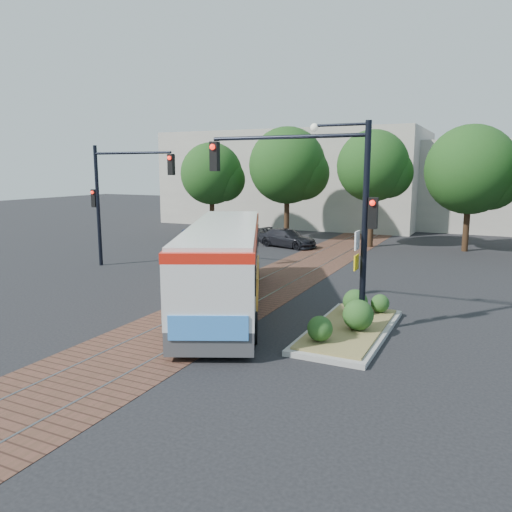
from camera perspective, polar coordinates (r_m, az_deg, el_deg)
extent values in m
plane|color=black|center=(18.02, -3.49, -5.75)|extent=(120.00, 120.00, 0.00)
cube|color=#543226|center=(21.49, 1.71, -3.13)|extent=(3.60, 40.00, 0.01)
cube|color=slate|center=(21.80, -0.10, -2.92)|extent=(0.06, 40.00, 0.01)
cube|color=slate|center=(21.21, 3.56, -3.30)|extent=(0.06, 40.00, 0.01)
cylinder|color=#382314|center=(36.37, -5.03, 4.50)|extent=(0.36, 0.36, 2.86)
sphere|color=#133410|center=(36.21, -5.11, 9.36)|extent=(4.40, 4.40, 4.40)
cylinder|color=#382314|center=(34.63, 3.52, 4.47)|extent=(0.36, 0.36, 3.12)
sphere|color=#133410|center=(34.47, 3.59, 10.29)|extent=(5.20, 5.20, 5.20)
cylinder|color=#382314|center=(32.07, 12.98, 4.03)|extent=(0.36, 0.36, 3.39)
sphere|color=#133410|center=(31.91, 13.22, 10.01)|extent=(4.40, 4.40, 4.40)
cylinder|color=#382314|center=(32.16, 22.89, 3.04)|extent=(0.36, 0.36, 2.86)
sphere|color=#133410|center=(31.97, 23.30, 9.06)|extent=(5.20, 5.20, 5.20)
cube|color=#ADA899|center=(46.19, 4.79, 8.86)|extent=(22.00, 12.00, 8.00)
cube|color=#404042|center=(18.00, -3.59, -4.11)|extent=(6.71, 10.94, 0.64)
cube|color=white|center=(17.75, -3.63, -0.38)|extent=(6.73, 10.95, 1.74)
cube|color=black|center=(17.97, -3.58, 0.65)|extent=(6.32, 9.98, 0.83)
cube|color=red|center=(17.60, -3.67, 2.86)|extent=(6.76, 10.97, 0.28)
cube|color=white|center=(17.57, -3.68, 3.45)|extent=(6.51, 10.59, 0.13)
cube|color=black|center=(12.44, -5.51, -3.16)|extent=(1.38, 0.72, 0.83)
cube|color=#3885E0|center=(12.59, -5.50, -8.20)|extent=(1.85, 0.90, 0.64)
cube|color=orange|center=(16.91, 0.19, -2.78)|extent=(1.79, 3.77, 1.01)
cylinder|color=black|center=(14.38, -9.01, -8.06)|extent=(0.68, 0.97, 0.92)
cylinder|color=black|center=(14.18, -0.49, -8.20)|extent=(0.68, 0.97, 0.92)
cylinder|color=black|center=(21.49, -5.71, -1.94)|extent=(0.68, 0.97, 0.92)
cylinder|color=black|center=(21.36, -0.07, -1.97)|extent=(0.68, 0.97, 0.92)
cube|color=gray|center=(15.38, 10.61, -8.41)|extent=(2.20, 5.20, 0.15)
cube|color=olive|center=(15.34, 10.63, -8.00)|extent=(1.90, 4.80, 0.08)
sphere|color=#1E4719|center=(13.87, 7.32, -8.17)|extent=(0.70, 0.70, 0.70)
sphere|color=#1E4719|center=(14.94, 11.60, -6.56)|extent=(0.90, 0.90, 0.90)
sphere|color=#1E4719|center=(16.57, 11.28, -5.08)|extent=(0.80, 0.80, 0.80)
sphere|color=#1E4719|center=(16.92, 14.00, -5.23)|extent=(0.60, 0.60, 0.60)
cylinder|color=black|center=(14.82, 12.32, 3.30)|extent=(0.18, 0.18, 6.00)
cylinder|color=black|center=(15.52, 3.44, 13.41)|extent=(5.00, 0.12, 0.12)
cube|color=black|center=(16.61, -4.75, 11.27)|extent=(0.28, 0.22, 0.95)
sphere|color=#FF190C|center=(16.50, -5.01, 12.32)|extent=(0.18, 0.18, 0.18)
cube|color=black|center=(14.74, 13.22, 4.79)|extent=(0.26, 0.20, 0.90)
sphere|color=#FF190C|center=(14.59, 13.15, 5.92)|extent=(0.16, 0.16, 0.16)
cube|color=white|center=(14.80, 11.48, 1.76)|extent=(0.04, 0.45, 0.55)
cube|color=yellow|center=(14.91, 11.40, -0.72)|extent=(0.04, 0.45, 0.45)
cylinder|color=black|center=(14.98, 9.68, 14.57)|extent=(1.60, 0.08, 0.08)
sphere|color=silver|center=(15.22, 6.69, 14.38)|extent=(0.24, 0.24, 0.24)
cylinder|color=black|center=(26.33, -17.60, 5.42)|extent=(0.18, 0.18, 6.00)
cylinder|color=black|center=(24.78, -14.05, 11.36)|extent=(4.50, 0.12, 0.12)
cube|color=black|center=(23.41, -9.67, 10.26)|extent=(0.28, 0.22, 0.95)
sphere|color=#FF190C|center=(23.30, -9.89, 10.99)|extent=(0.18, 0.18, 0.18)
cube|color=black|center=(26.45, -18.00, 6.29)|extent=(0.26, 0.20, 0.90)
sphere|color=#FF190C|center=(26.34, -18.23, 6.92)|extent=(0.16, 0.16, 0.16)
imported|color=black|center=(25.87, -8.12, 1.07)|extent=(0.79, 0.67, 1.83)
imported|color=black|center=(31.37, 3.59, 2.06)|extent=(4.17, 2.47, 1.13)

